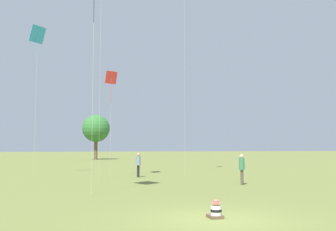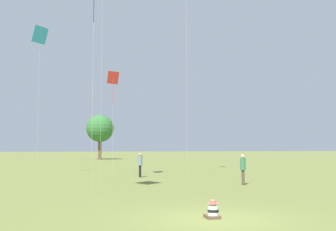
{
  "view_description": "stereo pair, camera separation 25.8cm",
  "coord_description": "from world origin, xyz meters",
  "px_view_note": "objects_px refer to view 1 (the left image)",
  "views": [
    {
      "loc": [
        -3.93,
        -11.43,
        2.2
      ],
      "look_at": [
        0.01,
        7.04,
        3.68
      ],
      "focal_mm": 42.0,
      "sensor_mm": 36.0,
      "label": 1
    },
    {
      "loc": [
        -3.68,
        -11.48,
        2.2
      ],
      "look_at": [
        0.01,
        7.04,
        3.68
      ],
      "focal_mm": 42.0,
      "sensor_mm": 36.0,
      "label": 2
    }
  ],
  "objects_px": {
    "person_standing_0": "(138,163)",
    "kite_1": "(111,80)",
    "distant_tree_1": "(96,129)",
    "kite_0": "(37,37)",
    "seated_toddler": "(216,211)",
    "person_standing_2": "(242,166)"
  },
  "relations": [
    {
      "from": "seated_toddler",
      "to": "distant_tree_1",
      "type": "height_order",
      "value": "distant_tree_1"
    },
    {
      "from": "seated_toddler",
      "to": "person_standing_0",
      "type": "distance_m",
      "value": 16.28
    },
    {
      "from": "person_standing_0",
      "to": "kite_0",
      "type": "relative_size",
      "value": 0.15
    },
    {
      "from": "person_standing_0",
      "to": "kite_1",
      "type": "height_order",
      "value": "kite_1"
    },
    {
      "from": "distant_tree_1",
      "to": "kite_1",
      "type": "bearing_deg",
      "value": -90.08
    },
    {
      "from": "kite_0",
      "to": "kite_1",
      "type": "distance_m",
      "value": 7.24
    },
    {
      "from": "seated_toddler",
      "to": "kite_0",
      "type": "xyz_separation_m",
      "value": [
        -7.63,
        19.62,
        10.39
      ]
    },
    {
      "from": "kite_1",
      "to": "distant_tree_1",
      "type": "xyz_separation_m",
      "value": [
        0.05,
        37.54,
        -1.84
      ]
    },
    {
      "from": "seated_toddler",
      "to": "distant_tree_1",
      "type": "xyz_separation_m",
      "value": [
        -2.08,
        54.24,
        4.87
      ]
    },
    {
      "from": "person_standing_0",
      "to": "person_standing_2",
      "type": "distance_m",
      "value": 8.38
    },
    {
      "from": "kite_0",
      "to": "kite_1",
      "type": "height_order",
      "value": "kite_0"
    },
    {
      "from": "seated_toddler",
      "to": "person_standing_2",
      "type": "bearing_deg",
      "value": 60.54
    },
    {
      "from": "person_standing_2",
      "to": "distant_tree_1",
      "type": "bearing_deg",
      "value": -117.18
    },
    {
      "from": "person_standing_2",
      "to": "kite_0",
      "type": "height_order",
      "value": "kite_0"
    },
    {
      "from": "person_standing_0",
      "to": "kite_0",
      "type": "height_order",
      "value": "kite_0"
    },
    {
      "from": "kite_0",
      "to": "kite_1",
      "type": "relative_size",
      "value": 1.51
    },
    {
      "from": "kite_0",
      "to": "person_standing_0",
      "type": "bearing_deg",
      "value": 153.52
    },
    {
      "from": "seated_toddler",
      "to": "person_standing_2",
      "type": "height_order",
      "value": "person_standing_2"
    },
    {
      "from": "seated_toddler",
      "to": "person_standing_0",
      "type": "height_order",
      "value": "person_standing_0"
    },
    {
      "from": "person_standing_0",
      "to": "kite_0",
      "type": "bearing_deg",
      "value": 9.69
    },
    {
      "from": "seated_toddler",
      "to": "kite_1",
      "type": "bearing_deg",
      "value": 94.75
    },
    {
      "from": "seated_toddler",
      "to": "kite_0",
      "type": "height_order",
      "value": "kite_0"
    }
  ]
}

